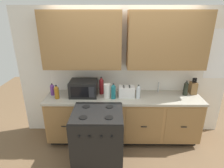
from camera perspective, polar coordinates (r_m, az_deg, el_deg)
ground_plane at (r=3.55m, az=3.49°, el=-19.30°), size 8.00×8.00×0.00m
wall_unit at (r=3.27m, az=3.76°, el=9.42°), size 3.95×0.40×2.43m
counter_run at (r=3.52m, az=3.46°, el=-10.36°), size 2.78×0.64×0.90m
stove_range at (r=3.00m, az=-4.37°, el=-16.47°), size 0.76×0.68×0.95m
microwave at (r=3.33m, az=-8.80°, el=-1.30°), size 0.48×0.37×0.28m
toaster at (r=3.28m, az=4.53°, el=-2.33°), size 0.28×0.18×0.19m
knife_block at (r=3.70m, az=23.85°, el=-1.07°), size 0.11×0.14×0.31m
sink_faucet at (r=3.56m, az=14.18°, el=-0.91°), size 0.02×0.02×0.20m
paper_towel_roll at (r=3.21m, az=-1.55°, el=-2.16°), size 0.12×0.12×0.26m
bottle_violet at (r=3.50m, az=-18.03°, el=-1.60°), size 0.07×0.07×0.22m
bottle_dark at (r=3.57m, az=21.93°, el=-1.21°), size 0.08×0.08×0.27m
bottle_clear at (r=3.23m, az=8.17°, el=-2.38°), size 0.07×0.07×0.25m
bottle_amber at (r=3.33m, az=-16.80°, el=-2.38°), size 0.08×0.08×0.25m
bottle_red at (r=3.36m, az=-3.30°, el=-0.51°), size 0.08×0.08×0.33m
bottle_teal at (r=3.18m, az=0.43°, el=-2.27°), size 0.08×0.08×0.28m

